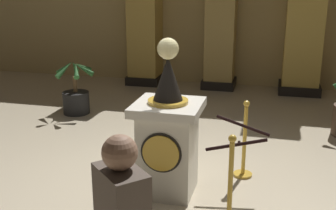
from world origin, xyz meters
TOP-DOWN VIEW (x-y plane):
  - ground_plane at (0.00, 0.00)m, footprint 12.76×12.76m
  - back_wall at (0.00, 5.42)m, footprint 12.76×0.16m
  - pedestal_clock at (0.09, -0.29)m, footprint 0.76×0.76m
  - stanchion_near at (0.88, -0.89)m, footprint 0.24×0.24m
  - stanchion_far at (0.92, 0.37)m, footprint 0.24×0.24m
  - velvet_rope at (0.90, -0.26)m, footprint 0.66×0.69m
  - column_left at (-1.81, 4.96)m, footprint 0.83×0.83m
  - column_right at (1.81, 4.96)m, footprint 0.94×0.94m
  - column_centre_rear at (0.00, 4.96)m, footprint 0.79×0.79m
  - potted_palm_left at (-2.36, 2.28)m, footprint 0.79×0.72m

SIDE VIEW (x-z plane):
  - ground_plane at x=0.00m, z-range 0.00..0.00m
  - potted_palm_left at x=-2.36m, z-range -0.18..0.86m
  - stanchion_far at x=0.92m, z-range -0.15..0.86m
  - stanchion_near at x=0.88m, z-range -0.15..0.86m
  - pedestal_clock at x=0.09m, z-range -0.21..1.62m
  - velvet_rope at x=0.90m, z-range 0.68..0.90m
  - column_right at x=1.81m, z-range -0.01..3.69m
  - column_centre_rear at x=0.00m, z-range -0.01..3.69m
  - column_left at x=-1.81m, z-range -0.01..3.69m
  - back_wall at x=0.00m, z-range 0.00..3.86m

